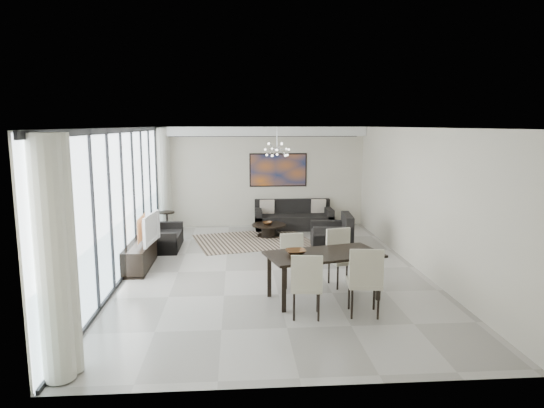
{
  "coord_description": "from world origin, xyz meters",
  "views": [
    {
      "loc": [
        -0.71,
        -9.59,
        2.96
      ],
      "look_at": [
        0.05,
        0.8,
        1.25
      ],
      "focal_mm": 32.0,
      "sensor_mm": 36.0,
      "label": 1
    }
  ],
  "objects": [
    {
      "name": "painting",
      "position": [
        0.5,
        4.47,
        1.65
      ],
      "size": [
        1.68,
        0.04,
        0.98
      ],
      "primitive_type": "cube",
      "color": "#BB5C1A",
      "rests_on": "room_shell"
    },
    {
      "name": "sofa_main",
      "position": [
        0.91,
        4.07,
        0.27
      ],
      "size": [
        2.21,
        0.9,
        0.8
      ],
      "color": "black",
      "rests_on": "floor"
    },
    {
      "name": "coffee_table",
      "position": [
        0.14,
        3.1,
        0.18
      ],
      "size": [
        0.92,
        0.92,
        0.32
      ],
      "color": "black",
      "rests_on": "floor"
    },
    {
      "name": "chandelier",
      "position": [
        0.3,
        2.5,
        2.35
      ],
      "size": [
        0.66,
        0.66,
        0.71
      ],
      "color": "silver",
      "rests_on": "room_shell"
    },
    {
      "name": "dining_chair_sw",
      "position": [
        0.33,
        -2.56,
        0.6
      ],
      "size": [
        0.53,
        0.53,
        1.03
      ],
      "color": "beige",
      "rests_on": "floor"
    },
    {
      "name": "dining_table",
      "position": [
        0.75,
        -1.68,
        0.72
      ],
      "size": [
        2.1,
        1.41,
        0.8
      ],
      "color": "black",
      "rests_on": "floor"
    },
    {
      "name": "bowl_coffee",
      "position": [
        0.09,
        3.03,
        0.36
      ],
      "size": [
        0.29,
        0.29,
        0.08
      ],
      "primitive_type": "imported",
      "rotation": [
        0.0,
        0.0,
        0.15
      ],
      "color": "brown",
      "rests_on": "coffee_table"
    },
    {
      "name": "window_wall",
      "position": [
        -2.86,
        0.0,
        1.47
      ],
      "size": [
        0.37,
        8.95,
        2.9
      ],
      "color": "silver",
      "rests_on": "floor"
    },
    {
      "name": "dining_chair_se",
      "position": [
        1.24,
        -2.54,
        0.64
      ],
      "size": [
        0.57,
        0.57,
        1.11
      ],
      "color": "beige",
      "rests_on": "floor"
    },
    {
      "name": "bowl_dining",
      "position": [
        0.26,
        -1.74,
        0.84
      ],
      "size": [
        0.37,
        0.37,
        0.08
      ],
      "primitive_type": "imported",
      "rotation": [
        0.0,
        0.0,
        0.09
      ],
      "color": "brown",
      "rests_on": "dining_table"
    },
    {
      "name": "loveseat",
      "position": [
        -2.54,
        1.99,
        0.24
      ],
      "size": [
        0.81,
        1.43,
        0.72
      ],
      "color": "black",
      "rests_on": "floor"
    },
    {
      "name": "television",
      "position": [
        -2.6,
        0.43,
        0.82
      ],
      "size": [
        0.26,
        1.08,
        0.62
      ],
      "primitive_type": "imported",
      "rotation": [
        0.0,
        0.0,
        1.46
      ],
      "color": "gray",
      "rests_on": "tv_console"
    },
    {
      "name": "armchair",
      "position": [
        1.59,
        1.67,
        0.29
      ],
      "size": [
        1.03,
        1.07,
        0.84
      ],
      "color": "black",
      "rests_on": "floor"
    },
    {
      "name": "room_shell",
      "position": [
        0.46,
        0.0,
        1.45
      ],
      "size": [
        6.0,
        9.0,
        2.9
      ],
      "color": "#A8A39B",
      "rests_on": "ground"
    },
    {
      "name": "soffit",
      "position": [
        0.0,
        4.3,
        2.77
      ],
      "size": [
        5.98,
        0.4,
        0.26
      ],
      "primitive_type": "cube",
      "color": "white",
      "rests_on": "room_shell"
    },
    {
      "name": "side_table",
      "position": [
        -2.65,
        3.71,
        0.4
      ],
      "size": [
        0.43,
        0.43,
        0.59
      ],
      "color": "black",
      "rests_on": "floor"
    },
    {
      "name": "rug",
      "position": [
        -0.31,
        2.6,
        0.01
      ],
      "size": [
        3.27,
        2.79,
        0.01
      ],
      "primitive_type": "cube",
      "rotation": [
        0.0,
        0.0,
        0.24
      ],
      "color": "black",
      "rests_on": "floor"
    },
    {
      "name": "dining_chair_ne",
      "position": [
        1.2,
        -0.95,
        0.6
      ],
      "size": [
        0.58,
        0.58,
        1.04
      ],
      "color": "beige",
      "rests_on": "floor"
    },
    {
      "name": "dining_chair_nw",
      "position": [
        0.31,
        -0.89,
        0.54
      ],
      "size": [
        0.47,
        0.47,
        0.95
      ],
      "color": "beige",
      "rests_on": "floor"
    },
    {
      "name": "tv_console",
      "position": [
        -2.76,
        0.39,
        0.26
      ],
      "size": [
        0.46,
        1.65,
        0.52
      ],
      "primitive_type": "cube",
      "color": "black",
      "rests_on": "floor"
    }
  ]
}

